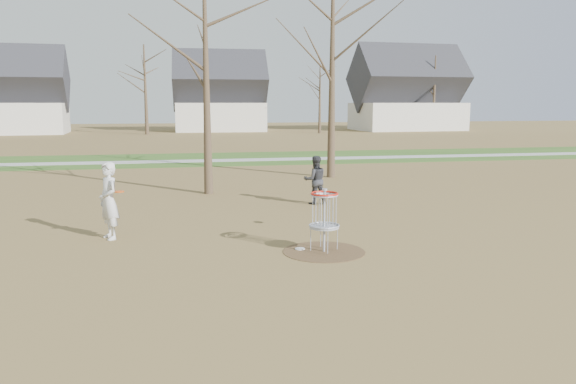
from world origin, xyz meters
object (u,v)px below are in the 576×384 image
at_px(disc_golf_basket, 324,211).
at_px(player_standing, 109,201).
at_px(player_throwing, 315,180).
at_px(disc_grounded, 300,249).

bearing_deg(disc_golf_basket, player_standing, 155.48).
xyz_separation_m(player_throwing, disc_grounded, (-1.70, -5.47, -0.75)).
distance_m(player_throwing, disc_grounded, 5.78).
xyz_separation_m(player_standing, disc_golf_basket, (4.69, -2.14, -0.01)).
bearing_deg(disc_grounded, player_throwing, 72.68).
height_order(player_throwing, disc_golf_basket, player_throwing).
distance_m(player_throwing, disc_golf_basket, 5.87).
bearing_deg(player_standing, disc_grounded, 38.47).
bearing_deg(player_throwing, disc_golf_basket, 77.50).
bearing_deg(disc_grounded, disc_golf_basket, -29.94).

